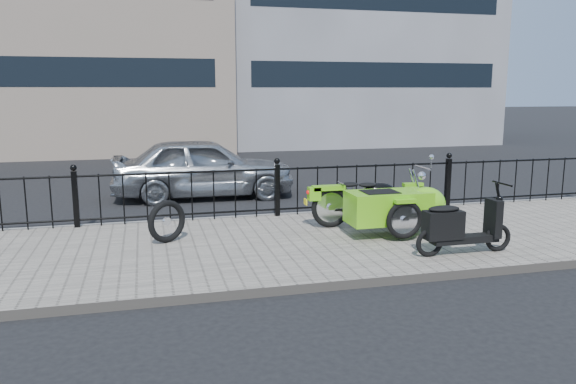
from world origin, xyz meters
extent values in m
plane|color=black|center=(0.00, 0.00, 0.00)|extent=(120.00, 120.00, 0.00)
cube|color=slate|center=(0.00, -0.50, 0.06)|extent=(30.00, 3.80, 0.12)
cube|color=gray|center=(0.00, 1.44, 0.06)|extent=(30.00, 0.10, 0.12)
cylinder|color=black|center=(0.00, 1.30, 0.99)|extent=(14.00, 0.04, 0.04)
cylinder|color=black|center=(0.00, 1.30, 0.24)|extent=(14.00, 0.04, 0.04)
cube|color=black|center=(-3.50, 1.30, 0.60)|extent=(0.09, 0.09, 0.96)
sphere|color=black|center=(-3.50, 1.30, 1.14)|extent=(0.11, 0.11, 0.11)
cube|color=black|center=(0.00, 1.30, 0.60)|extent=(0.09, 0.09, 0.96)
sphere|color=black|center=(0.00, 1.30, 1.14)|extent=(0.11, 0.11, 0.11)
cube|color=black|center=(3.50, 1.30, 0.60)|extent=(0.09, 0.09, 0.96)
sphere|color=black|center=(3.50, 1.30, 1.14)|extent=(0.11, 0.11, 0.11)
cube|color=black|center=(-6.00, 12.02, 3.00)|extent=(12.50, 0.06, 1.00)
cube|color=black|center=(7.00, 13.02, 3.00)|extent=(10.50, 0.06, 1.00)
torus|color=black|center=(2.18, 0.20, 0.46)|extent=(0.69, 0.09, 0.69)
torus|color=black|center=(0.68, 0.20, 0.46)|extent=(0.69, 0.09, 0.69)
torus|color=black|center=(1.48, -0.94, 0.46)|extent=(0.60, 0.08, 0.60)
cube|color=gray|center=(1.43, 0.20, 0.48)|extent=(0.34, 0.22, 0.24)
cylinder|color=black|center=(1.43, 0.20, 0.41)|extent=(1.40, 0.04, 0.04)
ellipsoid|color=black|center=(1.55, 0.20, 0.72)|extent=(0.54, 0.29, 0.26)
cylinder|color=silver|center=(2.36, 0.20, 1.08)|extent=(0.03, 0.56, 0.03)
cylinder|color=silver|center=(2.24, 0.20, 0.77)|extent=(0.25, 0.04, 0.59)
sphere|color=silver|center=(2.34, 0.20, 0.95)|extent=(0.15, 0.15, 0.15)
cube|color=#6BCC17|center=(2.18, 0.20, 0.79)|extent=(0.36, 0.12, 0.06)
cube|color=#6BCC17|center=(0.63, 0.20, 0.80)|extent=(0.55, 0.16, 0.08)
ellipsoid|color=black|center=(1.33, 0.20, 0.82)|extent=(0.31, 0.22, 0.08)
ellipsoid|color=black|center=(1.01, 0.20, 0.84)|extent=(0.31, 0.22, 0.08)
sphere|color=red|center=(0.28, 0.20, 0.74)|extent=(0.07, 0.07, 0.07)
cube|color=yellow|center=(0.26, 0.30, 0.56)|extent=(0.02, 0.14, 0.10)
cube|color=#6BCC17|center=(1.38, -0.55, 0.59)|extent=(1.30, 0.62, 0.50)
ellipsoid|color=#6BCC17|center=(2.03, -0.55, 0.61)|extent=(0.65, 0.60, 0.54)
cube|color=black|center=(1.23, -0.55, 0.82)|extent=(0.55, 0.43, 0.06)
cube|color=#6BCC17|center=(1.48, -0.94, 0.76)|extent=(0.34, 0.11, 0.06)
torus|color=black|center=(2.56, -1.75, 0.32)|extent=(0.41, 0.07, 0.41)
torus|color=black|center=(1.47, -1.75, 0.32)|extent=(0.41, 0.07, 0.41)
cube|color=black|center=(2.01, -1.75, 0.34)|extent=(0.99, 0.22, 0.10)
cube|color=black|center=(1.67, -1.75, 0.57)|extent=(0.55, 0.26, 0.40)
ellipsoid|color=black|center=(1.67, -1.75, 0.79)|extent=(0.46, 0.23, 0.09)
cube|color=black|center=(2.46, -1.75, 0.62)|extent=(0.12, 0.30, 0.55)
cylinder|color=black|center=(2.53, -1.75, 0.91)|extent=(0.15, 0.04, 0.44)
cylinder|color=black|center=(2.57, -1.75, 1.11)|extent=(0.03, 0.44, 0.03)
torus|color=black|center=(-2.05, -0.08, 0.45)|extent=(0.61, 0.43, 0.66)
imported|color=#A8ABAF|center=(-1.05, 4.06, 0.69)|extent=(4.08, 1.72, 1.38)
camera|label=1|loc=(-2.33, -8.59, 2.44)|focal=35.00mm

